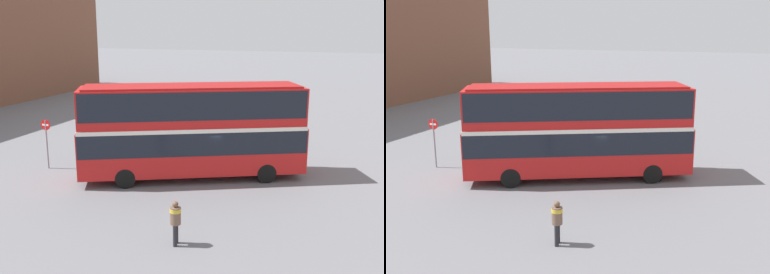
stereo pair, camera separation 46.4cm
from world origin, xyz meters
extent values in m
plane|color=slate|center=(0.00, 0.00, 0.00)|extent=(240.00, 240.00, 0.00)
cube|color=red|center=(-0.49, -0.36, 1.55)|extent=(11.16, 7.37, 2.28)
cube|color=red|center=(-0.49, -0.36, 3.68)|extent=(10.98, 7.23, 1.98)
cube|color=black|center=(-0.49, -0.36, 2.06)|extent=(11.08, 7.35, 1.12)
cube|color=black|center=(-0.49, -0.36, 3.91)|extent=(10.84, 7.18, 1.35)
cube|color=silver|center=(-0.49, -0.36, 2.72)|extent=(11.07, 7.34, 0.20)
cube|color=maroon|center=(-0.49, -0.36, 4.72)|extent=(10.45, 6.84, 0.10)
cylinder|color=black|center=(2.18, 2.29, 0.48)|extent=(1.00, 0.70, 0.96)
cylinder|color=black|center=(3.23, 0.21, 0.48)|extent=(1.00, 0.70, 0.96)
cylinder|color=black|center=(-4.01, -0.84, 0.48)|extent=(1.00, 0.70, 0.96)
cylinder|color=black|center=(-2.96, -2.92, 0.48)|extent=(1.00, 0.70, 0.96)
cylinder|color=#232328|center=(1.56, -7.56, 0.40)|extent=(0.15, 0.15, 0.80)
cylinder|color=#232328|center=(1.50, -7.31, 0.40)|extent=(0.15, 0.15, 0.80)
cylinder|color=brown|center=(1.53, -7.44, 1.11)|extent=(0.46, 0.46, 0.63)
cylinder|color=gold|center=(1.53, -7.44, 1.31)|extent=(0.48, 0.48, 0.14)
sphere|color=brown|center=(1.53, -7.44, 1.54)|extent=(0.22, 0.22, 0.22)
cube|color=silver|center=(-6.30, 12.16, 0.62)|extent=(4.64, 2.36, 0.70)
cube|color=black|center=(-6.47, 12.14, 1.20)|extent=(2.51, 1.87, 0.45)
cylinder|color=black|center=(-5.06, 13.13, 0.32)|extent=(0.67, 0.31, 0.64)
cylinder|color=black|center=(-4.82, 11.61, 0.32)|extent=(0.67, 0.31, 0.64)
cylinder|color=black|center=(-7.77, 12.72, 0.32)|extent=(0.67, 0.31, 0.64)
cylinder|color=black|center=(-7.54, 11.19, 0.32)|extent=(0.67, 0.31, 0.64)
cube|color=black|center=(-1.34, 8.81, 0.63)|extent=(4.34, 1.97, 0.72)
cube|color=black|center=(-1.51, 8.82, 1.22)|extent=(2.29, 1.69, 0.47)
cylinder|color=black|center=(0.02, 9.54, 0.32)|extent=(0.64, 0.25, 0.64)
cylinder|color=black|center=(-0.06, 7.95, 0.32)|extent=(0.64, 0.25, 0.64)
cylinder|color=black|center=(-2.62, 9.67, 0.32)|extent=(0.64, 0.25, 0.64)
cylinder|color=black|center=(-2.70, 8.08, 0.32)|extent=(0.64, 0.25, 0.64)
cylinder|color=gray|center=(-8.39, -1.68, 1.35)|extent=(0.08, 0.08, 2.70)
cylinder|color=red|center=(-8.39, -1.68, 2.44)|extent=(0.59, 0.03, 0.59)
cube|color=white|center=(-8.39, -1.68, 2.44)|extent=(0.41, 0.04, 0.10)
camera|label=1|loc=(7.19, -20.92, 7.57)|focal=42.00mm
camera|label=2|loc=(7.62, -20.76, 7.57)|focal=42.00mm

